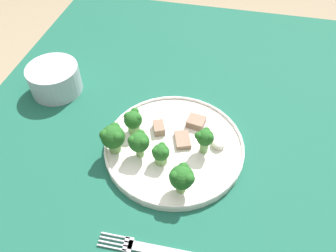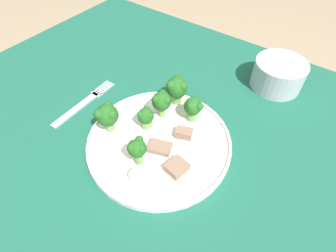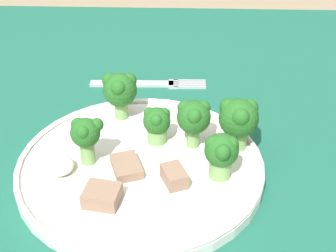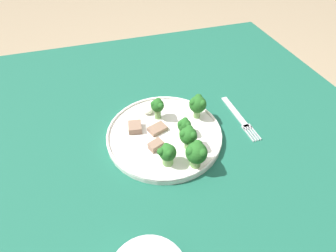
# 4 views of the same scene
# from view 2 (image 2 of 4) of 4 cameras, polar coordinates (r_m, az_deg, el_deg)

# --- Properties ---
(table) EXTENTS (1.13, 0.99, 0.73)m
(table) POSITION_cam_2_polar(r_m,az_deg,el_deg) (0.57, -3.09, -14.02)
(table) COLOR #195642
(table) RESTS_ON ground_plane
(dinner_plate) EXTENTS (0.28, 0.28, 0.02)m
(dinner_plate) POSITION_cam_2_polar(r_m,az_deg,el_deg) (0.50, -1.95, -3.50)
(dinner_plate) COLOR white
(dinner_plate) RESTS_ON table
(fork) EXTENTS (0.02, 0.17, 0.00)m
(fork) POSITION_cam_2_polar(r_m,az_deg,el_deg) (0.62, -17.86, 4.74)
(fork) COLOR #B2B2B7
(fork) RESTS_ON table
(cream_bowl) EXTENTS (0.12, 0.12, 0.06)m
(cream_bowl) POSITION_cam_2_polar(r_m,az_deg,el_deg) (0.67, 22.80, 10.17)
(cream_bowl) COLOR #B7BCC6
(cream_bowl) RESTS_ON table
(broccoli_floret_near_rim_left) EXTENTS (0.03, 0.03, 0.06)m
(broccoli_floret_near_rim_left) POSITION_cam_2_polar(r_m,az_deg,el_deg) (0.45, -6.72, -5.04)
(broccoli_floret_near_rim_left) COLOR #709E56
(broccoli_floret_near_rim_left) RESTS_ON dinner_plate
(broccoli_floret_center_left) EXTENTS (0.04, 0.04, 0.06)m
(broccoli_floret_center_left) POSITION_cam_2_polar(r_m,az_deg,el_deg) (0.50, -13.08, 2.32)
(broccoli_floret_center_left) COLOR #709E56
(broccoli_floret_center_left) RESTS_ON dinner_plate
(broccoli_floret_back_left) EXTENTS (0.03, 0.03, 0.04)m
(broccoli_floret_back_left) POSITION_cam_2_polar(r_m,az_deg,el_deg) (0.51, -4.88, 2.01)
(broccoli_floret_back_left) COLOR #709E56
(broccoli_floret_back_left) RESTS_ON dinner_plate
(broccoli_floret_front_left) EXTENTS (0.04, 0.04, 0.06)m
(broccoli_floret_front_left) POSITION_cam_2_polar(r_m,az_deg,el_deg) (0.52, -1.41, 5.43)
(broccoli_floret_front_left) COLOR #709E56
(broccoli_floret_front_left) RESTS_ON dinner_plate
(broccoli_floret_center_back) EXTENTS (0.04, 0.04, 0.05)m
(broccoli_floret_center_back) POSITION_cam_2_polar(r_m,az_deg,el_deg) (0.52, 5.75, 3.94)
(broccoli_floret_center_back) COLOR #709E56
(broccoli_floret_center_back) RESTS_ON dinner_plate
(broccoli_floret_mid_cluster) EXTENTS (0.05, 0.05, 0.06)m
(broccoli_floret_mid_cluster) POSITION_cam_2_polar(r_m,az_deg,el_deg) (0.55, 1.92, 8.30)
(broccoli_floret_mid_cluster) COLOR #709E56
(broccoli_floret_mid_cluster) RESTS_ON dinner_plate
(meat_slice_front_slice) EXTENTS (0.04, 0.03, 0.02)m
(meat_slice_front_slice) POSITION_cam_2_polar(r_m,az_deg,el_deg) (0.50, 3.48, -1.55)
(meat_slice_front_slice) COLOR #846651
(meat_slice_front_slice) RESTS_ON dinner_plate
(meat_slice_middle_slice) EXTENTS (0.04, 0.04, 0.02)m
(meat_slice_middle_slice) POSITION_cam_2_polar(r_m,az_deg,el_deg) (0.46, 1.91, -8.98)
(meat_slice_middle_slice) COLOR #846651
(meat_slice_middle_slice) RESTS_ON dinner_plate
(meat_slice_rear_slice) EXTENTS (0.05, 0.04, 0.01)m
(meat_slice_rear_slice) POSITION_cam_2_polar(r_m,az_deg,el_deg) (0.49, -1.80, -4.66)
(meat_slice_rear_slice) COLOR #846651
(meat_slice_rear_slice) RESTS_ON dinner_plate
(sauce_dollop) EXTENTS (0.03, 0.03, 0.02)m
(sauce_dollop) POSITION_cam_2_polar(r_m,az_deg,el_deg) (0.45, -6.40, -10.75)
(sauce_dollop) COLOR silver
(sauce_dollop) RESTS_ON dinner_plate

